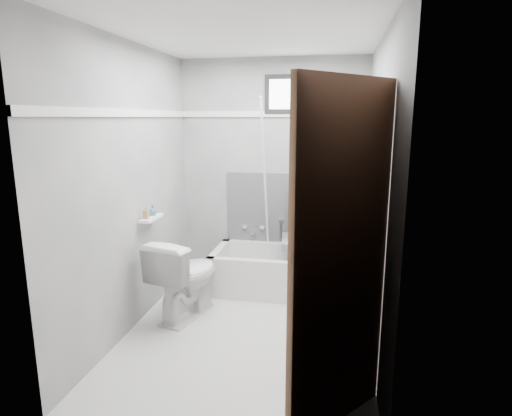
% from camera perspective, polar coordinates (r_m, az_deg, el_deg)
% --- Properties ---
extents(floor, '(2.60, 2.60, 0.00)m').
position_cam_1_polar(floor, '(3.80, -1.01, -16.04)').
color(floor, white).
rests_on(floor, ground).
extents(ceiling, '(2.60, 2.60, 0.00)m').
position_cam_1_polar(ceiling, '(3.41, -1.17, 22.37)').
color(ceiling, silver).
rests_on(ceiling, floor).
extents(wall_back, '(2.00, 0.02, 2.40)m').
position_cam_1_polar(wall_back, '(4.67, 2.15, 4.79)').
color(wall_back, slate).
rests_on(wall_back, floor).
extents(wall_front, '(2.00, 0.02, 2.40)m').
position_cam_1_polar(wall_front, '(2.18, -8.03, -3.74)').
color(wall_front, slate).
rests_on(wall_front, floor).
extents(wall_left, '(0.02, 2.60, 2.40)m').
position_cam_1_polar(wall_left, '(3.74, -16.30, 2.49)').
color(wall_left, slate).
rests_on(wall_left, floor).
extents(wall_right, '(0.02, 2.60, 2.40)m').
position_cam_1_polar(wall_right, '(3.35, 15.91, 1.47)').
color(wall_right, slate).
rests_on(wall_right, floor).
extents(bathtub, '(1.50, 0.70, 0.42)m').
position_cam_1_polar(bathtub, '(4.53, 3.85, -8.41)').
color(bathtub, silver).
rests_on(bathtub, floor).
extents(office_chair, '(0.62, 0.62, 0.96)m').
position_cam_1_polar(office_chair, '(4.44, 6.50, -3.58)').
color(office_chair, slate).
rests_on(office_chair, bathtub).
extents(toilet, '(0.59, 0.83, 0.73)m').
position_cam_1_polar(toilet, '(3.98, -9.36, -9.09)').
color(toilet, white).
rests_on(toilet, floor).
extents(door, '(0.78, 0.78, 2.00)m').
position_cam_1_polar(door, '(2.17, 18.04, -9.83)').
color(door, '#51371E').
rests_on(door, floor).
extents(window, '(0.66, 0.04, 0.40)m').
position_cam_1_polar(window, '(4.60, 5.40, 14.87)').
color(window, black).
rests_on(window, wall_back).
extents(backerboard, '(1.50, 0.02, 0.78)m').
position_cam_1_polar(backerboard, '(4.70, 5.11, -0.16)').
color(backerboard, '#4C4C4F').
rests_on(backerboard, wall_back).
extents(trim_back, '(2.00, 0.02, 0.06)m').
position_cam_1_polar(trim_back, '(4.62, 2.19, 12.42)').
color(trim_back, white).
rests_on(trim_back, wall_back).
extents(trim_left, '(0.02, 2.60, 0.06)m').
position_cam_1_polar(trim_left, '(3.68, -16.69, 12.04)').
color(trim_left, white).
rests_on(trim_left, wall_left).
extents(pole, '(0.02, 0.62, 1.86)m').
position_cam_1_polar(pole, '(4.46, 1.27, 2.51)').
color(pole, silver).
rests_on(pole, bathtub).
extents(shelf, '(0.10, 0.32, 0.02)m').
position_cam_1_polar(shelf, '(3.95, -13.77, -1.32)').
color(shelf, white).
rests_on(shelf, wall_left).
extents(soap_bottle_a, '(0.05, 0.05, 0.10)m').
position_cam_1_polar(soap_bottle_a, '(3.87, -14.44, -0.63)').
color(soap_bottle_a, '#9B804D').
rests_on(soap_bottle_a, shelf).
extents(soap_bottle_b, '(0.10, 0.10, 0.10)m').
position_cam_1_polar(soap_bottle_b, '(3.99, -13.59, -0.28)').
color(soap_bottle_b, slate).
rests_on(soap_bottle_b, shelf).
extents(faucet, '(0.26, 0.10, 0.16)m').
position_cam_1_polar(faucet, '(4.80, -0.33, -2.92)').
color(faucet, silver).
rests_on(faucet, wall_back).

